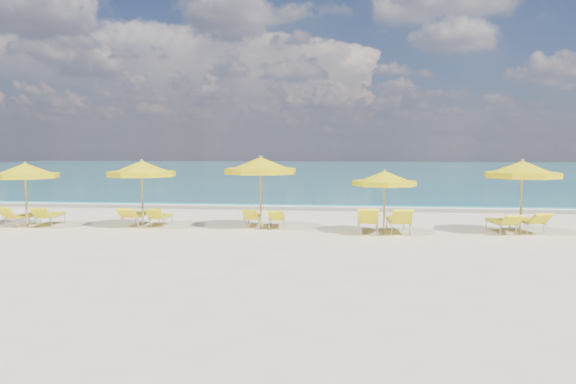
# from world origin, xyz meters

# --- Properties ---
(ground_plane) EXTENTS (120.00, 120.00, 0.00)m
(ground_plane) POSITION_xyz_m (0.00, 0.00, 0.00)
(ground_plane) COLOR beige
(ocean) EXTENTS (120.00, 80.00, 0.30)m
(ocean) POSITION_xyz_m (0.00, 48.00, 0.00)
(ocean) COLOR #146971
(ocean) RESTS_ON ground
(wet_sand_band) EXTENTS (120.00, 2.60, 0.01)m
(wet_sand_band) POSITION_xyz_m (0.00, 7.40, 0.00)
(wet_sand_band) COLOR tan
(wet_sand_band) RESTS_ON ground
(foam_line) EXTENTS (120.00, 1.20, 0.03)m
(foam_line) POSITION_xyz_m (0.00, 8.20, 0.00)
(foam_line) COLOR white
(foam_line) RESTS_ON ground
(whitecap_near) EXTENTS (14.00, 0.36, 0.05)m
(whitecap_near) POSITION_xyz_m (-6.00, 17.00, 0.00)
(whitecap_near) COLOR white
(whitecap_near) RESTS_ON ground
(whitecap_far) EXTENTS (18.00, 0.30, 0.05)m
(whitecap_far) POSITION_xyz_m (8.00, 24.00, 0.00)
(whitecap_far) COLOR white
(whitecap_far) RESTS_ON ground
(umbrella_2) EXTENTS (2.46, 2.46, 2.31)m
(umbrella_2) POSITION_xyz_m (-9.05, -0.11, 1.97)
(umbrella_2) COLOR tan
(umbrella_2) RESTS_ON ground
(umbrella_3) EXTENTS (2.85, 2.85, 2.39)m
(umbrella_3) POSITION_xyz_m (-4.96, 0.25, 2.04)
(umbrella_3) COLOR tan
(umbrella_3) RESTS_ON ground
(umbrella_4) EXTENTS (3.27, 3.27, 2.53)m
(umbrella_4) POSITION_xyz_m (-0.82, 0.49, 2.16)
(umbrella_4) COLOR tan
(umbrella_4) RESTS_ON ground
(umbrella_5) EXTENTS (2.19, 2.19, 2.10)m
(umbrella_5) POSITION_xyz_m (3.33, -0.23, 1.79)
(umbrella_5) COLOR tan
(umbrella_5) RESTS_ON ground
(umbrella_6) EXTENTS (2.97, 2.97, 2.43)m
(umbrella_6) POSITION_xyz_m (7.71, 0.27, 2.07)
(umbrella_6) COLOR tan
(umbrella_6) RESTS_ON ground
(lounger_2_left) EXTENTS (0.87, 1.72, 0.80)m
(lounger_2_left) POSITION_xyz_m (-9.42, 0.24, 0.21)
(lounger_2_left) COLOR #A5A8AD
(lounger_2_left) RESTS_ON ground
(lounger_2_right) EXTENTS (0.78, 1.82, 0.76)m
(lounger_2_right) POSITION_xyz_m (-8.50, 0.46, 0.22)
(lounger_2_right) COLOR #A5A8AD
(lounger_2_right) RESTS_ON ground
(lounger_3_left) EXTENTS (0.67, 1.92, 0.76)m
(lounger_3_left) POSITION_xyz_m (-5.43, 0.81, 0.23)
(lounger_3_left) COLOR #A5A8AD
(lounger_3_left) RESTS_ON ground
(lounger_3_right) EXTENTS (0.60, 1.61, 0.72)m
(lounger_3_right) POSITION_xyz_m (-4.52, 0.85, 0.20)
(lounger_3_right) COLOR #A5A8AD
(lounger_3_right) RESTS_ON ground
(lounger_4_left) EXTENTS (0.62, 1.63, 0.71)m
(lounger_4_left) POSITION_xyz_m (-1.20, 1.04, 0.20)
(lounger_4_left) COLOR #A5A8AD
(lounger_4_left) RESTS_ON ground
(lounger_4_right) EXTENTS (0.69, 1.68, 0.70)m
(lounger_4_right) POSITION_xyz_m (-0.33, 0.94, 0.20)
(lounger_4_right) COLOR #A5A8AD
(lounger_4_right) RESTS_ON ground
(lounger_5_left) EXTENTS (0.72, 2.00, 0.94)m
(lounger_5_left) POSITION_xyz_m (2.81, 0.03, 0.25)
(lounger_5_left) COLOR #A5A8AD
(lounger_5_left) RESTS_ON ground
(lounger_5_right) EXTENTS (0.76, 1.97, 0.91)m
(lounger_5_right) POSITION_xyz_m (3.81, 0.15, 0.24)
(lounger_5_right) COLOR #A5A8AD
(lounger_5_right) RESTS_ON ground
(lounger_6_left) EXTENTS (0.83, 1.82, 0.73)m
(lounger_6_left) POSITION_xyz_m (7.18, 0.50, 0.21)
(lounger_6_left) COLOR #A5A8AD
(lounger_6_left) RESTS_ON ground
(lounger_6_right) EXTENTS (0.96, 1.93, 0.76)m
(lounger_6_right) POSITION_xyz_m (8.09, 0.84, 0.22)
(lounger_6_right) COLOR #A5A8AD
(lounger_6_right) RESTS_ON ground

